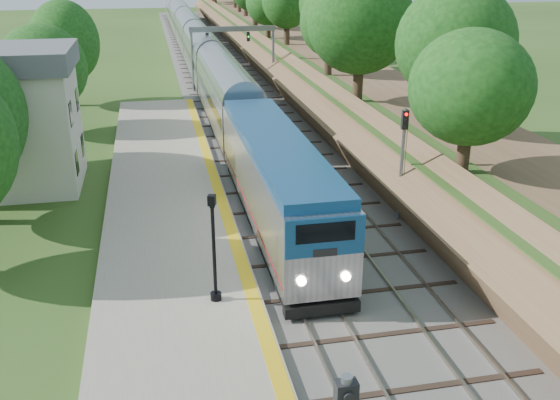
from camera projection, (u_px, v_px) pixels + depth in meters
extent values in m
cube|color=#4C4944|center=(223.00, 80.00, 66.76)|extent=(9.50, 170.00, 0.12)
cube|color=gray|center=(198.00, 80.00, 66.19)|extent=(0.08, 170.00, 0.16)
cube|color=gray|center=(211.00, 80.00, 66.46)|extent=(0.08, 170.00, 0.16)
cube|color=gray|center=(235.00, 79.00, 66.94)|extent=(0.08, 170.00, 0.16)
cube|color=gray|center=(248.00, 78.00, 67.22)|extent=(0.08, 170.00, 0.16)
cube|color=gray|center=(176.00, 285.00, 25.29)|extent=(6.40, 68.00, 0.38)
cube|color=gold|center=(245.00, 274.00, 25.75)|extent=(0.55, 68.00, 0.01)
cube|color=brown|center=(309.00, 64.00, 68.01)|extent=(9.00, 170.00, 3.00)
cube|color=brown|center=(274.00, 67.00, 67.35)|extent=(4.47, 170.00, 4.54)
cylinder|color=#332316|center=(296.00, 38.00, 66.70)|extent=(0.60, 0.60, 2.62)
sphere|color=#123D10|center=(297.00, 3.00, 65.39)|extent=(5.70, 5.70, 5.70)
cylinder|color=#332316|center=(234.00, 4.00, 112.22)|extent=(0.60, 0.60, 2.62)
cube|color=beige|center=(3.00, 131.00, 35.20)|extent=(8.00, 6.00, 6.80)
cube|color=black|center=(77.00, 163.00, 34.90)|extent=(0.05, 1.10, 1.30)
cube|color=black|center=(83.00, 145.00, 38.18)|extent=(0.05, 1.10, 1.30)
cube|color=black|center=(71.00, 114.00, 33.87)|extent=(0.05, 1.10, 1.30)
cube|color=black|center=(77.00, 100.00, 37.15)|extent=(0.05, 1.10, 1.30)
cylinder|color=slate|center=(192.00, 60.00, 60.42)|extent=(0.24, 0.24, 6.20)
cylinder|color=slate|center=(273.00, 57.00, 61.93)|extent=(0.24, 0.24, 6.20)
cube|color=slate|center=(233.00, 29.00, 60.13)|extent=(8.40, 0.25, 0.50)
cube|color=black|center=(207.00, 38.00, 59.80)|extent=(0.30, 0.20, 0.90)
cube|color=black|center=(248.00, 37.00, 60.55)|extent=(0.30, 0.20, 0.90)
cylinder|color=#332316|center=(35.00, 188.00, 32.73)|extent=(0.60, 0.60, 2.45)
sphere|color=#123D10|center=(25.00, 127.00, 31.51)|extent=(5.32, 5.32, 5.32)
cylinder|color=#332316|center=(68.00, 116.00, 47.30)|extent=(0.60, 0.60, 2.45)
sphere|color=#123D10|center=(62.00, 72.00, 46.08)|extent=(5.32, 5.32, 5.32)
cube|color=black|center=(276.00, 216.00, 30.93)|extent=(2.70, 16.89, 0.59)
cube|color=#B7BAC1|center=(276.00, 179.00, 30.21)|extent=(2.93, 17.59, 3.32)
cube|color=navy|center=(276.00, 142.00, 29.52)|extent=(2.81, 16.89, 0.43)
cube|color=navy|center=(325.00, 237.00, 21.83)|extent=(2.90, 0.10, 1.47)
cube|color=black|center=(326.00, 232.00, 21.72)|extent=(2.15, 0.06, 0.73)
cube|color=maroon|center=(276.00, 201.00, 30.62)|extent=(2.95, 17.24, 0.10)
cube|color=#B7BAC1|center=(227.00, 101.00, 47.79)|extent=(2.93, 19.55, 3.81)
cube|color=#B7BAC1|center=(203.00, 60.00, 66.14)|extent=(2.93, 19.55, 3.81)
cube|color=#B7BAC1|center=(190.00, 37.00, 84.48)|extent=(2.93, 19.55, 3.81)
cube|color=#B7BAC1|center=(181.00, 22.00, 102.83)|extent=(2.93, 19.55, 3.81)
cube|color=#B7BAC1|center=(175.00, 12.00, 121.17)|extent=(2.93, 19.55, 3.81)
cylinder|color=black|center=(216.00, 296.00, 23.80)|extent=(0.42, 0.42, 0.29)
cylinder|color=black|center=(214.00, 252.00, 23.11)|extent=(0.13, 0.13, 3.75)
cube|color=black|center=(212.00, 200.00, 22.35)|extent=(0.35, 0.35, 0.39)
cube|color=silver|center=(212.00, 200.00, 22.35)|extent=(0.25, 0.25, 0.29)
cylinder|color=slate|center=(401.00, 166.00, 30.67)|extent=(0.17, 0.17, 5.73)
cube|color=black|center=(405.00, 120.00, 29.82)|extent=(0.31, 0.20, 0.92)
cylinder|color=#FF0C0C|center=(406.00, 120.00, 29.71)|extent=(0.15, 0.06, 0.15)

